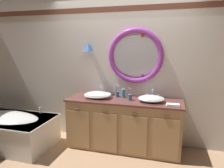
% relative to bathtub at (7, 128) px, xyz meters
% --- Properties ---
extents(ground_plane, '(14.00, 14.00, 0.00)m').
position_rel_bathtub_xyz_m(ground_plane, '(1.87, 0.19, -0.31)').
color(ground_plane, tan).
extents(back_wall_assembly, '(6.40, 0.26, 2.60)m').
position_rel_bathtub_xyz_m(back_wall_assembly, '(1.88, 0.78, 1.01)').
color(back_wall_assembly, silver).
rests_on(back_wall_assembly, ground_plane).
extents(vanity_counter, '(1.89, 0.62, 0.85)m').
position_rel_bathtub_xyz_m(vanity_counter, '(1.98, 0.45, 0.12)').
color(vanity_counter, tan).
rests_on(vanity_counter, ground_plane).
extents(bathtub, '(1.63, 0.88, 0.61)m').
position_rel_bathtub_xyz_m(bathtub, '(0.00, 0.00, 0.00)').
color(bathtub, white).
rests_on(bathtub, ground_plane).
extents(sink_basin_left, '(0.46, 0.46, 0.11)m').
position_rel_bathtub_xyz_m(sink_basin_left, '(1.54, 0.43, 0.59)').
color(sink_basin_left, white).
rests_on(sink_basin_left, vanity_counter).
extents(sink_basin_right, '(0.41, 0.41, 0.11)m').
position_rel_bathtub_xyz_m(sink_basin_right, '(2.42, 0.43, 0.59)').
color(sink_basin_right, white).
rests_on(sink_basin_right, vanity_counter).
extents(faucet_set_left, '(0.21, 0.14, 0.17)m').
position_rel_bathtub_xyz_m(faucet_set_left, '(1.54, 0.66, 0.60)').
color(faucet_set_left, silver).
rests_on(faucet_set_left, vanity_counter).
extents(faucet_set_right, '(0.23, 0.12, 0.16)m').
position_rel_bathtub_xyz_m(faucet_set_right, '(2.42, 0.66, 0.60)').
color(faucet_set_right, silver).
rests_on(faucet_set_right, vanity_counter).
extents(toothbrush_holder_left, '(0.08, 0.08, 0.22)m').
position_rel_bathtub_xyz_m(toothbrush_holder_left, '(1.83, 0.60, 0.59)').
color(toothbrush_holder_left, slate).
rests_on(toothbrush_holder_left, vanity_counter).
extents(toothbrush_holder_right, '(0.08, 0.08, 0.21)m').
position_rel_bathtub_xyz_m(toothbrush_holder_right, '(2.08, 0.44, 0.59)').
color(toothbrush_holder_right, slate).
rests_on(toothbrush_holder_right, vanity_counter).
extents(soap_dispenser, '(0.07, 0.07, 0.17)m').
position_rel_bathtub_xyz_m(soap_dispenser, '(1.94, 0.58, 0.61)').
color(soap_dispenser, '#388EBC').
rests_on(soap_dispenser, vanity_counter).
extents(folded_hand_towel, '(0.20, 0.11, 0.03)m').
position_rel_bathtub_xyz_m(folded_hand_towel, '(2.75, 0.28, 0.55)').
color(folded_hand_towel, white).
rests_on(folded_hand_towel, vanity_counter).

